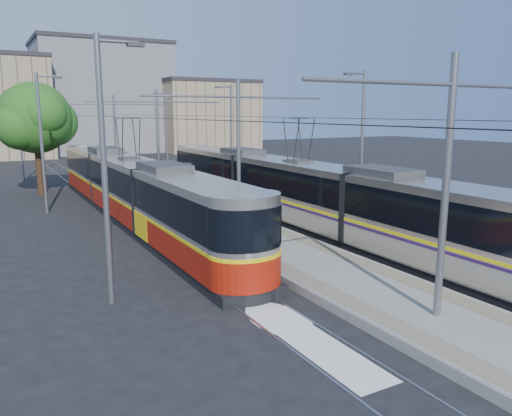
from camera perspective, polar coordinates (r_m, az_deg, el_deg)
ground at (r=17.75m, az=10.04°, el=-8.41°), size 160.00×160.00×0.00m
platform at (r=32.28m, az=-9.25°, el=0.65°), size 4.00×50.00×0.30m
tactile_strip_left at (r=31.80m, az=-11.71°, el=0.69°), size 0.70×50.00×0.01m
tactile_strip_right at (r=32.76m, az=-6.87°, el=1.14°), size 0.70×50.00×0.01m
rails at (r=32.30m, az=-9.24°, el=0.41°), size 8.71×70.00×0.03m
track_arrow at (r=13.51m, az=6.01°, el=-14.65°), size 1.20×5.00×0.01m
tram_left at (r=28.03m, az=-14.09°, el=2.14°), size 2.43×28.60×5.50m
tram_right at (r=25.93m, az=4.78°, el=2.08°), size 2.43×30.74×5.50m
catenary at (r=29.14m, az=-7.58°, el=8.27°), size 9.20×70.00×7.00m
street_lamps at (r=35.61m, az=-11.66°, el=8.05°), size 15.18×38.22×8.00m
shelter at (r=31.59m, az=-7.95°, el=3.02°), size 0.87×1.19×2.37m
tree at (r=38.54m, az=-23.47°, el=9.29°), size 5.42×5.02×7.88m
building_centre at (r=78.74m, az=-17.17°, el=11.95°), size 18.36×14.28×15.78m
building_right at (r=77.28m, az=-5.73°, el=10.46°), size 14.28×10.20×10.55m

